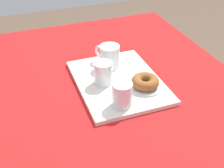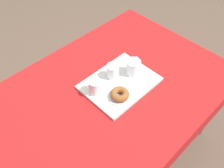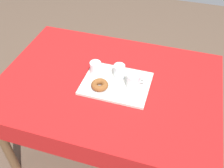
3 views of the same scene
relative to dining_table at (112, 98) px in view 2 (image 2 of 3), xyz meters
The scene contains 8 objects.
ground_plane 0.65m from the dining_table, ahead, with size 6.00×6.00×0.00m, color brown.
dining_table is the anchor object (origin of this frame).
serving_tray 0.12m from the dining_table, behind, with size 0.43×0.33×0.02m, color silver.
tea_mug_left 0.24m from the dining_table, behind, with size 0.12×0.09×0.10m.
water_glass_near 0.19m from the dining_table, 19.84° to the right, with size 0.07×0.07×0.09m.
water_glass_far 0.17m from the dining_table, 138.52° to the right, with size 0.07×0.07×0.09m.
donut_plate_left 0.15m from the dining_table, 73.30° to the left, with size 0.13×0.13×0.01m, color silver.
sugar_donut_left 0.17m from the dining_table, 73.30° to the left, with size 0.11×0.11×0.04m, color brown.
Camera 2 is at (0.67, 0.68, 1.86)m, focal length 39.07 mm.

